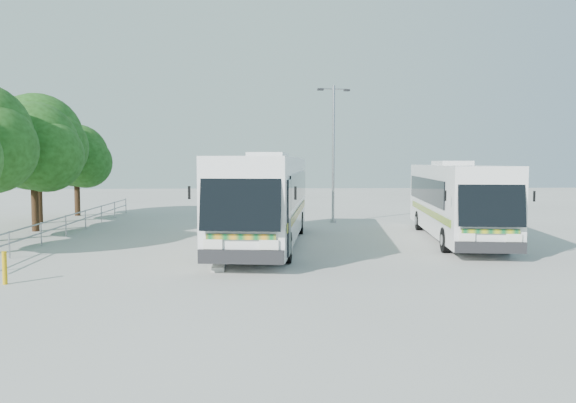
{
  "coord_description": "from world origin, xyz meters",
  "views": [
    {
      "loc": [
        -1.02,
        -23.61,
        3.5
      ],
      "look_at": [
        0.33,
        1.26,
        1.73
      ],
      "focal_mm": 35.0,
      "sensor_mm": 36.0,
      "label": 1
    }
  ],
  "objects": [
    {
      "name": "lamppost",
      "position": [
        3.32,
        8.39,
        4.32
      ],
      "size": [
        1.91,
        0.49,
        7.82
      ],
      "rotation": [
        0.0,
        0.0,
        0.17
      ],
      "color": "#94979C",
      "rests_on": "ground"
    },
    {
      "name": "kerb_divider",
      "position": [
        -2.3,
        2.0,
        0.07
      ],
      "size": [
        0.4,
        16.0,
        0.15
      ],
      "primitive_type": "cube",
      "color": "#B2B2AD",
      "rests_on": "ground"
    },
    {
      "name": "tree_far_d",
      "position": [
        -13.31,
        8.8,
        4.82
      ],
      "size": [
        5.62,
        5.3,
        7.33
      ],
      "color": "#382314",
      "rests_on": "ground"
    },
    {
      "name": "ground",
      "position": [
        0.0,
        0.0,
        0.0
      ],
      "size": [
        100.0,
        100.0,
        0.0
      ],
      "primitive_type": "plane",
      "color": "#ACACA7",
      "rests_on": "ground"
    },
    {
      "name": "railing",
      "position": [
        -10.0,
        4.0,
        0.74
      ],
      "size": [
        0.06,
        22.0,
        1.0
      ],
      "color": "gray",
      "rests_on": "ground"
    },
    {
      "name": "tree_far_c",
      "position": [
        -12.12,
        5.1,
        4.26
      ],
      "size": [
        4.97,
        4.69,
        6.49
      ],
      "color": "#382314",
      "rests_on": "ground"
    },
    {
      "name": "tree_far_e",
      "position": [
        -12.63,
        13.3,
        3.89
      ],
      "size": [
        4.54,
        4.28,
        5.92
      ],
      "color": "#382314",
      "rests_on": "ground"
    },
    {
      "name": "coach_main",
      "position": [
        -0.69,
        -0.15,
        2.01
      ],
      "size": [
        4.38,
        13.48,
        3.67
      ],
      "rotation": [
        0.0,
        0.0,
        -0.13
      ],
      "color": "silver",
      "rests_on": "ground"
    },
    {
      "name": "coach_adjacent",
      "position": [
        7.84,
        1.02,
        1.83
      ],
      "size": [
        4.11,
        12.26,
        3.34
      ],
      "rotation": [
        0.0,
        0.0,
        -0.14
      ],
      "color": "silver",
      "rests_on": "ground"
    },
    {
      "name": "bollard",
      "position": [
        -8.24,
        -7.39,
        0.47
      ],
      "size": [
        0.16,
        0.16,
        0.95
      ],
      "primitive_type": "cylinder",
      "rotation": [
        0.0,
        0.0,
        0.25
      ],
      "color": "#C3950B",
      "rests_on": "ground"
    }
  ]
}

